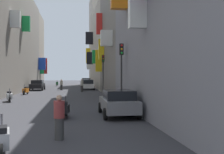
# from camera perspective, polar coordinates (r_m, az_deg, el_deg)

# --- Properties ---
(ground_plane) EXTENTS (140.00, 140.00, 0.00)m
(ground_plane) POSITION_cam_1_polar(r_m,az_deg,el_deg) (33.17, -10.50, -3.38)
(ground_plane) COLOR #38383D
(building_left_mid_a) EXTENTS (7.28, 32.44, 14.44)m
(building_left_mid_a) POSITION_cam_1_polar(r_m,az_deg,el_deg) (39.15, -22.09, 7.78)
(building_left_mid_a) COLOR gray
(building_left_mid_a) RESTS_ON ground
(building_left_mid_b) EXTENTS (7.23, 9.17, 14.18)m
(building_left_mid_b) POSITION_cam_1_polar(r_m,az_deg,el_deg) (59.41, -17.15, 5.19)
(building_left_mid_b) COLOR #9E9384
(building_left_mid_b) RESTS_ON ground
(building_right_mid_a) EXTENTS (7.14, 13.47, 17.01)m
(building_right_mid_a) POSITION_cam_1_polar(r_m,az_deg,el_deg) (31.12, 4.39, 12.09)
(building_right_mid_a) COLOR slate
(building_right_mid_a) RESTS_ON ground
(building_right_mid_b) EXTENTS (7.34, 16.14, 13.06)m
(building_right_mid_b) POSITION_cam_1_polar(r_m,az_deg,el_deg) (45.27, 0.36, 5.97)
(building_right_mid_b) COLOR #B2A899
(building_right_mid_b) RESTS_ON ground
(building_right_mid_c) EXTENTS (6.93, 10.40, 18.42)m
(building_right_mid_c) POSITION_cam_1_polar(r_m,az_deg,el_deg) (58.63, -1.52, 7.36)
(building_right_mid_c) COLOR #B2A899
(building_right_mid_c) RESTS_ON ground
(parked_car_grey) EXTENTS (1.89, 4.15, 1.43)m
(parked_car_grey) POSITION_cam_1_polar(r_m,az_deg,el_deg) (15.25, 1.29, -5.20)
(parked_car_grey) COLOR slate
(parked_car_grey) RESTS_ON ground
(parked_car_black) EXTENTS (1.89, 4.42, 1.45)m
(parked_car_black) POSITION_cam_1_polar(r_m,az_deg,el_deg) (40.92, -15.14, -1.57)
(parked_car_black) COLOR black
(parked_car_black) RESTS_ON ground
(parked_car_yellow) EXTENTS (1.99, 4.40, 1.49)m
(parked_car_yellow) POSITION_cam_1_polar(r_m,az_deg,el_deg) (55.49, -5.38, -0.97)
(parked_car_yellow) COLOR gold
(parked_car_yellow) RESTS_ON ground
(parked_car_white) EXTENTS (1.84, 4.24, 1.48)m
(parked_car_white) POSITION_cam_1_polar(r_m,az_deg,el_deg) (40.92, -5.02, -1.54)
(parked_car_white) COLOR white
(parked_car_white) RESTS_ON ground
(scooter_green) EXTENTS (0.52, 1.86, 1.13)m
(scooter_green) POSITION_cam_1_polar(r_m,az_deg,el_deg) (54.28, -11.27, -1.35)
(scooter_green) COLOR #287F3D
(scooter_green) RESTS_ON ground
(scooter_silver) EXTENTS (0.67, 1.84, 1.13)m
(scooter_silver) POSITION_cam_1_polar(r_m,az_deg,el_deg) (8.57, -21.90, -11.77)
(scooter_silver) COLOR #ADADB2
(scooter_silver) RESTS_ON ground
(scooter_orange) EXTENTS (0.59, 1.81, 1.13)m
(scooter_orange) POSITION_cam_1_polar(r_m,az_deg,el_deg) (32.66, -17.38, -2.64)
(scooter_orange) COLOR orange
(scooter_orange) RESTS_ON ground
(scooter_black) EXTENTS (0.54, 1.89, 1.13)m
(scooter_black) POSITION_cam_1_polar(r_m,az_deg,el_deg) (14.72, -9.78, -6.55)
(scooter_black) COLOR black
(scooter_black) RESTS_ON ground
(scooter_white) EXTENTS (0.75, 1.94, 1.13)m
(scooter_white) POSITION_cam_1_polar(r_m,az_deg,el_deg) (24.51, -20.44, -3.72)
(scooter_white) COLOR silver
(scooter_white) RESTS_ON ground
(pedestrian_crossing) EXTENTS (0.53, 0.53, 1.57)m
(pedestrian_crossing) POSITION_cam_1_polar(r_m,az_deg,el_deg) (9.90, -10.83, -8.22)
(pedestrian_crossing) COLOR #383838
(pedestrian_crossing) RESTS_ON ground
(pedestrian_near_right) EXTENTS (0.52, 0.52, 1.55)m
(pedestrian_near_right) POSITION_cam_1_polar(r_m,az_deg,el_deg) (40.32, -10.40, -1.58)
(pedestrian_near_right) COLOR #2B2B2B
(pedestrian_near_right) RESTS_ON ground
(pedestrian_mid_street) EXTENTS (0.44, 0.44, 1.66)m
(pedestrian_mid_street) POSITION_cam_1_polar(r_m,az_deg,el_deg) (35.98, -6.22, -1.74)
(pedestrian_mid_street) COLOR #353535
(pedestrian_mid_street) RESTS_ON ground
(traffic_light_near_corner) EXTENTS (0.26, 0.34, 4.33)m
(traffic_light_near_corner) POSITION_cam_1_polar(r_m,az_deg,el_deg) (29.45, -1.85, 1.86)
(traffic_light_near_corner) COLOR #2D2D2D
(traffic_light_near_corner) RESTS_ON ground
(traffic_light_far_corner) EXTENTS (0.26, 0.34, 4.32)m
(traffic_light_far_corner) POSITION_cam_1_polar(r_m,az_deg,el_deg) (18.38, 1.96, 2.61)
(traffic_light_far_corner) COLOR #2D2D2D
(traffic_light_far_corner) RESTS_ON ground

